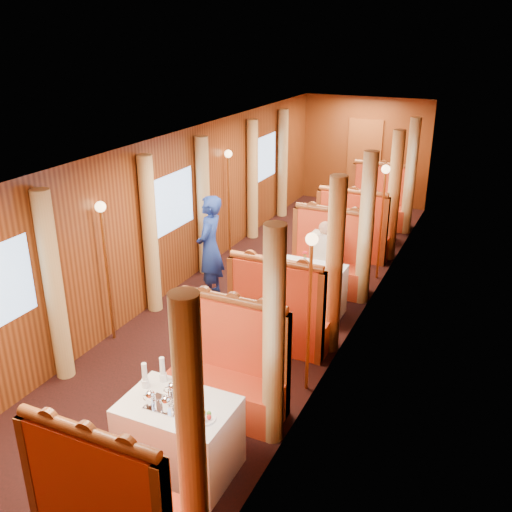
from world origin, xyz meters
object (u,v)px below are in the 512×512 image
Objects in this scene: steward at (210,248)px; teapot_back at (173,393)px; table_mid at (306,291)px; teapot_left at (151,401)px; table_far at (367,222)px; banquette_far_fwd at (353,235)px; banquette_near_aft at (228,377)px; banquette_mid_fwd at (280,318)px; rose_vase_far at (369,195)px; passenger at (323,251)px; table_near at (179,437)px; teapot_right at (167,406)px; banquette_far_aft at (379,206)px; banquette_near_fwd at (111,509)px; fruit_plate at (204,417)px; rose_vase_mid at (305,256)px; tea_tray at (165,405)px; banquette_mid_aft at (328,264)px.

teapot_back is at bearing 14.72° from steward.
table_mid is 3.66m from teapot_left.
table_far is 0.78× the size of banquette_far_fwd.
teapot_back is at bearing -94.41° from banquette_near_aft.
banquette_mid_fwd is 3.72× the size of rose_vase_far.
banquette_near_aft is 1.76× the size of passenger.
banquette_near_aft reaches higher than table_near.
banquette_mid_fwd is 2.65m from teapot_left.
teapot_right is at bearing -90.20° from banquette_far_fwd.
teapot_left is at bearing -99.87° from banquette_near_aft.
steward reaches higher than rose_vase_far.
passenger is (-0.00, 4.25, 0.37)m from table_near.
banquette_near_aft is at bearing 23.78° from steward.
banquette_far_aft is at bearing 90.52° from rose_vase_far.
banquette_near_fwd is 1.76× the size of passenger.
passenger is (-0.01, -2.73, -0.19)m from rose_vase_far.
teapot_left is 0.53m from fruit_plate.
teapot_left is at bearing -175.44° from fruit_plate.
rose_vase_mid reaches higher than fruit_plate.
table_near is 0.78× the size of banquette_far_aft.
banquette_mid_fwd is 0.81× the size of steward.
rose_vase_mid is (-0.04, -3.50, 0.55)m from table_far.
tea_tray is at bearing -91.89° from banquette_mid_fwd.
banquette_mid_fwd reaches higher than table_far.
passenger reaches higher than teapot_left.
rose_vase_mid reaches higher than teapot_right.
banquette_mid_aft is 8.71× the size of teapot_left.
banquette_far_aft is 0.81× the size of steward.
teapot_right is at bearing -90.34° from table_mid.
fruit_plate is 3.61m from rose_vase_mid.
table_mid is 1.00× the size of table_far.
table_mid is at bearing 83.12° from steward.
banquette_far_aft is (0.00, 4.51, 0.05)m from table_mid.
teapot_left is 4.39m from passenger.
table_near is 7.00m from table_far.
table_far is at bearing 77.79° from teapot_back.
rose_vase_far is at bearing 84.84° from teapot_left.
teapot_left is at bearing -91.86° from banquette_far_fwd.
fruit_plate is (0.41, -0.02, 0.01)m from tea_tray.
teapot_left is 3.63m from rose_vase_mid.
teapot_back is 0.46× the size of rose_vase_mid.
banquette_far_aft is at bearing 103.74° from teapot_right.
table_far is 6.32× the size of teapot_back.
banquette_mid_aft is 0.41m from passenger.
banquette_near_fwd and banquette_mid_aft have the same top height.
table_far is 6.96m from teapot_back.
passenger is (0.02, 4.39, -0.07)m from teapot_right.
banquette_far_fwd is 3.72× the size of rose_vase_mid.
passenger is (0.04, 0.75, -0.19)m from rose_vase_mid.
table_near is at bearing 29.70° from teapot_left.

